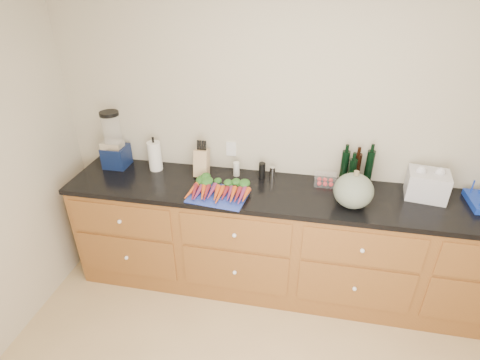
% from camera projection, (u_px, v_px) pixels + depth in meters
% --- Properties ---
extents(wall_back, '(4.10, 0.05, 2.60)m').
position_uv_depth(wall_back, '(307.00, 132.00, 2.91)').
color(wall_back, beige).
rests_on(wall_back, ground).
extents(cabinets, '(3.60, 0.64, 0.90)m').
position_uv_depth(cabinets, '(296.00, 244.00, 3.05)').
color(cabinets, brown).
rests_on(cabinets, ground).
extents(countertop, '(3.64, 0.62, 0.04)m').
position_uv_depth(countertop, '(301.00, 195.00, 2.82)').
color(countertop, black).
rests_on(countertop, cabinets).
extents(cutting_board, '(0.45, 0.36, 0.01)m').
position_uv_depth(cutting_board, '(219.00, 195.00, 2.77)').
color(cutting_board, '#273DAE').
rests_on(cutting_board, countertop).
extents(carrots, '(0.45, 0.31, 0.06)m').
position_uv_depth(carrots, '(220.00, 190.00, 2.79)').
color(carrots, '#D14D18').
rests_on(carrots, cutting_board).
extents(squash, '(0.27, 0.27, 0.25)m').
position_uv_depth(squash, '(353.00, 191.00, 2.60)').
color(squash, '#576454').
rests_on(squash, countertop).
extents(blender_appliance, '(0.19, 0.19, 0.48)m').
position_uv_depth(blender_appliance, '(114.00, 143.00, 3.10)').
color(blender_appliance, '#0E1A41').
rests_on(blender_appliance, countertop).
extents(paper_towel, '(0.11, 0.11, 0.24)m').
position_uv_depth(paper_towel, '(155.00, 156.00, 3.09)').
color(paper_towel, white).
rests_on(paper_towel, countertop).
extents(knife_block, '(0.11, 0.11, 0.22)m').
position_uv_depth(knife_block, '(202.00, 163.00, 3.01)').
color(knife_block, tan).
rests_on(knife_block, countertop).
extents(grinder_salt, '(0.05, 0.05, 0.12)m').
position_uv_depth(grinder_salt, '(236.00, 169.00, 3.02)').
color(grinder_salt, silver).
rests_on(grinder_salt, countertop).
extents(grinder_pepper, '(0.05, 0.05, 0.13)m').
position_uv_depth(grinder_pepper, '(262.00, 171.00, 2.99)').
color(grinder_pepper, black).
rests_on(grinder_pepper, countertop).
extents(canister_chrome, '(0.05, 0.05, 0.10)m').
position_uv_depth(canister_chrome, '(272.00, 173.00, 2.98)').
color(canister_chrome, white).
rests_on(canister_chrome, countertop).
extents(tomato_box, '(0.17, 0.13, 0.08)m').
position_uv_depth(tomato_box, '(325.00, 180.00, 2.91)').
color(tomato_box, white).
rests_on(tomato_box, countertop).
extents(bottles, '(0.24, 0.12, 0.29)m').
position_uv_depth(bottles, '(355.00, 169.00, 2.86)').
color(bottles, black).
rests_on(bottles, countertop).
extents(grocery_bag, '(0.31, 0.26, 0.20)m').
position_uv_depth(grocery_bag, '(427.00, 185.00, 2.72)').
color(grocery_bag, silver).
rests_on(grocery_bag, countertop).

